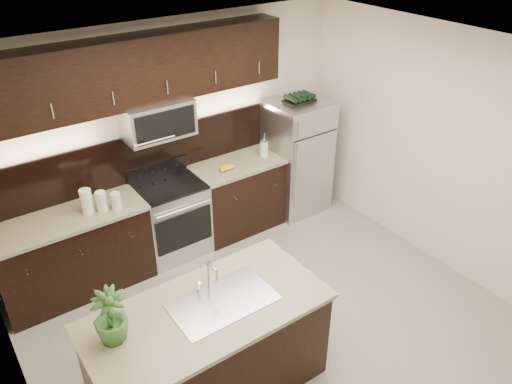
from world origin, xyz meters
The scene contains 12 objects.
ground centered at (0.00, 0.00, 0.00)m, with size 4.50×4.50×0.00m, color gray.
room_walls centered at (-0.11, -0.04, 1.70)m, with size 4.52×4.02×2.71m.
counter_run centered at (-0.46, 1.69, 0.47)m, with size 3.51×0.65×0.94m.
upper_fixtures centered at (-0.43, 1.84, 2.14)m, with size 3.49×0.40×1.66m.
island centered at (-0.92, -0.30, 0.47)m, with size 1.96×0.96×0.94m.
sink_faucet centered at (-0.77, -0.29, 0.96)m, with size 0.84×0.50×0.28m.
refrigerator centered at (1.61, 1.63, 0.78)m, with size 0.75×0.68×1.55m, color #B2B2B7.
wine_rack centered at (1.61, 1.63, 1.59)m, with size 0.38×0.24×0.09m.
plant centered at (-1.63, -0.17, 1.17)m, with size 0.25×0.25×0.45m, color #2E5723.
canisters centered at (-1.09, 1.60, 1.06)m, with size 0.38×0.22×0.27m.
french_press centered at (1.07, 1.64, 1.05)m, with size 0.11×0.11×0.30m.
bananas centered at (0.43, 1.61, 0.97)m, with size 0.20×0.15×0.06m, color gold.
Camera 1 is at (-2.30, -2.92, 3.76)m, focal length 35.00 mm.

